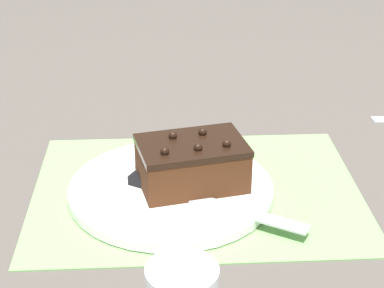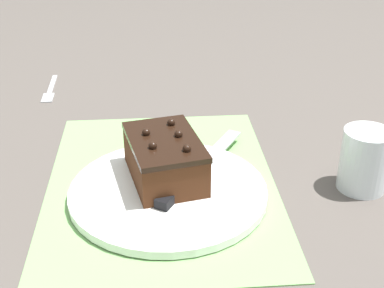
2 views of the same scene
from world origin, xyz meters
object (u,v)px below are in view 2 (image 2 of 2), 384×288
object	(u,v)px
chocolate_cake	(165,158)
dessert_fork	(50,90)
serving_knife	(189,177)
drinking_glass	(365,160)
cake_plate	(168,191)

from	to	relation	value
chocolate_cake	dessert_fork	bearing A→B (deg)	-149.56
serving_knife	dessert_fork	distance (m)	0.48
chocolate_cake	drinking_glass	distance (m)	0.29
chocolate_cake	drinking_glass	xyz separation A→B (m)	(0.03, 0.29, -0.00)
chocolate_cake	drinking_glass	world-z (taller)	drinking_glass
cake_plate	serving_knife	distance (m)	0.04
cake_plate	drinking_glass	xyz separation A→B (m)	(-0.00, 0.29, 0.04)
dessert_fork	serving_knife	bearing A→B (deg)	121.75
serving_knife	cake_plate	bearing A→B (deg)	-119.38
drinking_glass	dessert_fork	distance (m)	0.67
chocolate_cake	serving_knife	world-z (taller)	chocolate_cake
serving_knife	dessert_fork	world-z (taller)	serving_knife
cake_plate	serving_knife	bearing A→B (deg)	119.36
cake_plate	chocolate_cake	xyz separation A→B (m)	(-0.03, -0.00, 0.04)
drinking_glass	cake_plate	bearing A→B (deg)	-89.19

